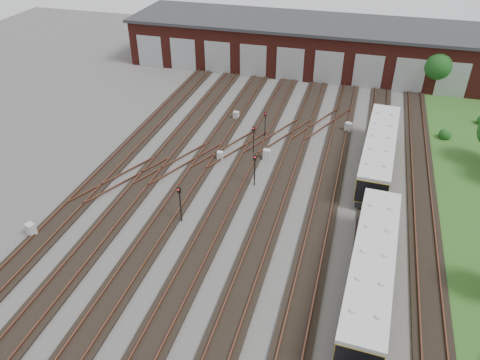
# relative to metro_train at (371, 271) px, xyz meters

# --- Properties ---
(ground) EXTENTS (120.00, 120.00, 0.00)m
(ground) POSITION_rel_metro_train_xyz_m (-10.00, 1.69, -1.87)
(ground) COLOR #423F3D
(ground) RESTS_ON ground
(track_network) EXTENTS (30.40, 70.00, 0.33)m
(track_network) POSITION_rel_metro_train_xyz_m (-10.17, 2.28, -1.76)
(track_network) COLOR black
(track_network) RESTS_ON ground
(maintenance_shed) EXTENTS (51.00, 12.50, 6.35)m
(maintenance_shed) POSITION_rel_metro_train_xyz_m (-10.01, 41.66, 1.33)
(maintenance_shed) COLOR #4C1913
(maintenance_shed) RESTS_ON ground
(metro_train) EXTENTS (3.38, 46.68, 3.01)m
(metro_train) POSITION_rel_metro_train_xyz_m (0.00, 0.00, 0.00)
(metro_train) COLOR black
(metro_train) RESTS_ON ground
(signal_mast_0) EXTENTS (0.30, 0.28, 3.24)m
(signal_mast_0) POSITION_rel_metro_train_xyz_m (-14.65, 3.67, 0.21)
(signal_mast_0) COLOR black
(signal_mast_0) RESTS_ON ground
(signal_mast_1) EXTENTS (0.25, 0.24, 2.88)m
(signal_mast_1) POSITION_rel_metro_train_xyz_m (-11.49, 19.26, -0.04)
(signal_mast_1) COLOR black
(signal_mast_1) RESTS_ON ground
(signal_mast_2) EXTENTS (0.23, 0.22, 2.99)m
(signal_mast_2) POSITION_rel_metro_train_xyz_m (-11.78, 15.54, 0.03)
(signal_mast_2) COLOR black
(signal_mast_2) RESTS_ON ground
(signal_mast_3) EXTENTS (0.29, 0.28, 3.09)m
(signal_mast_3) POSITION_rel_metro_train_xyz_m (-10.32, 10.22, 0.12)
(signal_mast_3) COLOR black
(signal_mast_3) RESTS_ON ground
(relay_cabinet_0) EXTENTS (0.82, 0.75, 1.12)m
(relay_cabinet_0) POSITION_rel_metro_train_xyz_m (-25.00, -1.12, -1.31)
(relay_cabinet_0) COLOR #A9AAAE
(relay_cabinet_0) RESTS_ON ground
(relay_cabinet_1) EXTENTS (0.62, 0.53, 0.97)m
(relay_cabinet_1) POSITION_rel_metro_train_xyz_m (-15.54, 22.45, -1.39)
(relay_cabinet_1) COLOR #A9AAAE
(relay_cabinet_1) RESTS_ON ground
(relay_cabinet_2) EXTENTS (0.59, 0.51, 0.93)m
(relay_cabinet_2) POSITION_rel_metro_train_xyz_m (-14.56, 13.50, -1.41)
(relay_cabinet_2) COLOR #A9AAAE
(relay_cabinet_2) RESTS_ON ground
(relay_cabinet_3) EXTENTS (0.67, 0.56, 1.09)m
(relay_cabinet_3) POSITION_rel_metro_train_xyz_m (-10.28, 14.84, -1.33)
(relay_cabinet_3) COLOR #A9AAAE
(relay_cabinet_3) RESTS_ON ground
(relay_cabinet_4) EXTENTS (0.81, 0.75, 1.08)m
(relay_cabinet_4) POSITION_rel_metro_train_xyz_m (-3.17, 22.82, -1.33)
(relay_cabinet_4) COLOR #A9AAAE
(relay_cabinet_4) RESTS_ON ground
(tree_0) EXTENTS (3.87, 3.87, 6.41)m
(tree_0) POSITION_rel_metro_train_xyz_m (6.08, 36.69, 2.25)
(tree_0) COLOR #362918
(tree_0) RESTS_ON ground
(bush_1) EXTENTS (1.27, 1.27, 1.27)m
(bush_1) POSITION_rel_metro_train_xyz_m (6.67, 24.07, -1.24)
(bush_1) COLOR #124013
(bush_1) RESTS_ON ground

